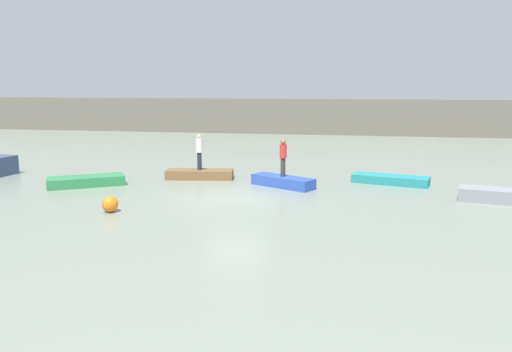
% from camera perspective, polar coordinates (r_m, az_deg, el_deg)
% --- Properties ---
extents(ground_plane, '(120.00, 120.00, 0.00)m').
position_cam_1_polar(ground_plane, '(20.79, -2.46, -2.50)').
color(ground_plane, gray).
extents(embankment_wall, '(80.00, 1.20, 3.32)m').
position_cam_1_polar(embankment_wall, '(47.67, 5.11, 6.76)').
color(embankment_wall, '#666056').
rests_on(embankment_wall, ground_plane).
extents(rowboat_green, '(3.55, 2.89, 0.44)m').
position_cam_1_polar(rowboat_green, '(24.49, -18.75, -0.55)').
color(rowboat_green, '#2D7F47').
rests_on(rowboat_green, ground_plane).
extents(rowboat_brown, '(3.42, 1.56, 0.45)m').
position_cam_1_polar(rowboat_brown, '(25.10, -6.41, 0.20)').
color(rowboat_brown, brown).
rests_on(rowboat_brown, ground_plane).
extents(rowboat_blue, '(3.12, 2.30, 0.48)m').
position_cam_1_polar(rowboat_blue, '(23.01, 3.07, -0.64)').
color(rowboat_blue, '#2B4CAD').
rests_on(rowboat_blue, ground_plane).
extents(rowboat_teal, '(3.67, 1.98, 0.40)m').
position_cam_1_polar(rowboat_teal, '(24.52, 15.02, -0.40)').
color(rowboat_teal, teal).
rests_on(rowboat_teal, ground_plane).
extents(rowboat_grey, '(3.72, 1.87, 0.53)m').
position_cam_1_polar(rowboat_grey, '(22.22, 26.63, -2.07)').
color(rowboat_grey, gray).
rests_on(rowboat_grey, ground_plane).
extents(person_red_shirt, '(0.32, 0.32, 1.73)m').
position_cam_1_polar(person_red_shirt, '(22.81, 3.10, 2.36)').
color(person_red_shirt, '#38332D').
rests_on(person_red_shirt, rowboat_blue).
extents(person_white_shirt, '(0.32, 0.32, 1.79)m').
position_cam_1_polar(person_white_shirt, '(24.92, -6.47, 2.96)').
color(person_white_shirt, '#232838').
rests_on(person_white_shirt, rowboat_brown).
extents(mooring_buoy, '(0.60, 0.60, 0.60)m').
position_cam_1_polar(mooring_buoy, '(19.19, -16.26, -3.10)').
color(mooring_buoy, orange).
rests_on(mooring_buoy, ground_plane).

